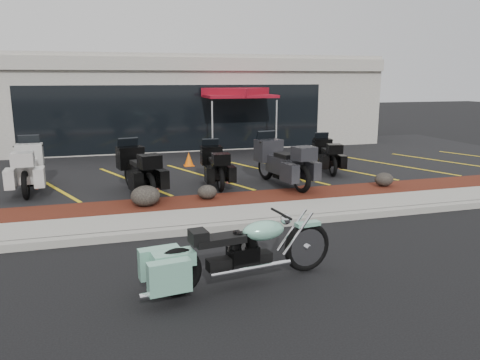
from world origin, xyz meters
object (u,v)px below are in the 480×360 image
object	(u,v)px
touring_white	(31,160)
popup_canopy	(236,94)
hero_cruiser	(307,240)
traffic_cone	(189,159)

from	to	relation	value
touring_white	popup_canopy	world-z (taller)	popup_canopy
hero_cruiser	touring_white	world-z (taller)	touring_white
touring_white	traffic_cone	distance (m)	4.98
hero_cruiser	traffic_cone	size ratio (longest dim) A/B	6.60
hero_cruiser	touring_white	distance (m)	8.90
popup_canopy	hero_cruiser	bearing A→B (deg)	-110.01
hero_cruiser	touring_white	xyz separation A→B (m)	(-4.99, 7.36, 0.31)
popup_canopy	traffic_cone	bearing A→B (deg)	-140.71
traffic_cone	touring_white	bearing A→B (deg)	-161.39
touring_white	traffic_cone	size ratio (longest dim) A/B	5.21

